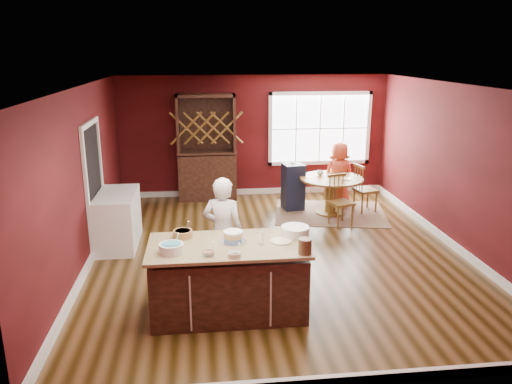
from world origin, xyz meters
TOP-DOWN VIEW (x-y plane):
  - room_shell at (0.00, 0.00)m, footprint 7.00×7.00m
  - window at (1.50, 3.47)m, footprint 2.36×0.10m
  - doorway at (-2.97, 0.60)m, footprint 0.08×1.26m
  - kitchen_island at (-0.92, -1.87)m, footprint 1.97×1.03m
  - dining_table at (1.39, 1.87)m, footprint 1.28×1.28m
  - baker at (-0.94, -1.09)m, footprint 0.66×0.53m
  - layer_cake at (-0.84, -1.79)m, footprint 0.34×0.34m
  - bowl_blue at (-1.59, -2.06)m, footprint 0.29×0.29m
  - bowl_yellow at (-1.47, -1.57)m, footprint 0.25×0.25m
  - bowl_pink at (-1.16, -2.19)m, footprint 0.15×0.15m
  - bowl_olive at (-0.86, -2.27)m, footprint 0.15×0.15m
  - drinking_glass at (-0.51, -1.92)m, footprint 0.08×0.08m
  - dinner_plate at (-0.25, -1.87)m, footprint 0.26×0.26m
  - white_tub at (-0.04, -1.68)m, footprint 0.36×0.36m
  - stoneware_crock at (-0.04, -2.27)m, footprint 0.16×0.16m
  - rug at (1.39, 1.87)m, footprint 2.48×2.09m
  - chair_east at (2.13, 1.93)m, footprint 0.49×0.50m
  - chair_south at (1.39, 1.15)m, footprint 0.52×0.50m
  - chair_north at (1.69, 2.65)m, footprint 0.48×0.46m
  - seated_woman at (1.68, 2.39)m, footprint 0.74×0.55m
  - high_chair at (0.68, 2.25)m, footprint 0.46×0.46m
  - toddler at (0.64, 2.22)m, footprint 0.18×0.14m
  - table_plate at (1.65, 1.73)m, footprint 0.21×0.21m
  - table_cup at (1.20, 2.08)m, footprint 0.13×0.13m
  - hutch at (-1.08, 3.22)m, footprint 1.27×0.53m
  - washer at (-2.64, 0.28)m, footprint 0.63×0.61m
  - dryer at (-2.64, 0.92)m, footprint 0.63×0.61m

SIDE VIEW (x-z plane):
  - rug at x=1.39m, z-range 0.00..0.01m
  - kitchen_island at x=-0.92m, z-range -0.02..0.90m
  - washer at x=-2.64m, z-range 0.00..0.91m
  - dryer at x=-2.64m, z-range 0.00..0.92m
  - chair_south at x=1.39m, z-range 0.00..0.98m
  - high_chair at x=0.68m, z-range 0.00..1.01m
  - chair_east at x=2.13m, z-range 0.00..1.01m
  - dining_table at x=1.39m, z-range 0.16..0.91m
  - chair_north at x=1.69m, z-range 0.00..1.09m
  - seated_woman at x=1.68m, z-range 0.00..1.37m
  - table_plate at x=1.65m, z-range 0.75..0.77m
  - baker at x=-0.94m, z-range 0.00..1.57m
  - table_cup at x=1.20m, z-range 0.75..0.85m
  - toddler at x=0.64m, z-range 0.68..0.94m
  - dinner_plate at x=-0.25m, z-range 0.92..0.94m
  - bowl_pink at x=-1.16m, z-range 0.92..0.97m
  - bowl_olive at x=-0.86m, z-range 0.92..0.98m
  - bowl_yellow at x=-1.47m, z-range 0.92..1.01m
  - bowl_blue at x=-1.59m, z-range 0.92..1.03m
  - white_tub at x=-0.04m, z-range 0.92..1.04m
  - layer_cake at x=-0.84m, z-range 0.92..1.06m
  - drinking_glass at x=-0.51m, z-range 0.92..1.07m
  - stoneware_crock at x=-0.04m, z-range 0.92..1.11m
  - doorway at x=-2.97m, z-range -0.04..2.09m
  - hutch at x=-1.08m, z-range 0.00..2.32m
  - room_shell at x=0.00m, z-range -2.15..4.85m
  - window at x=1.50m, z-range 0.67..2.33m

